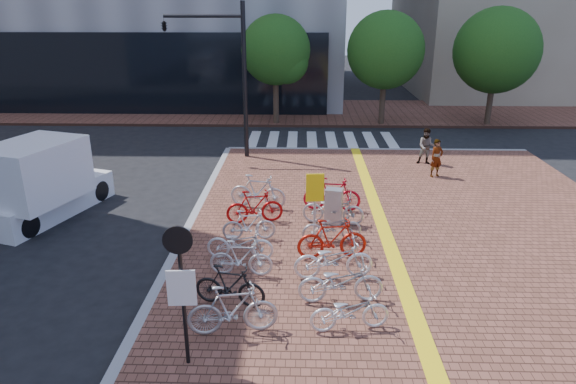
{
  "coord_description": "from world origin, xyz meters",
  "views": [
    {
      "loc": [
        -0.52,
        -11.51,
        6.6
      ],
      "look_at": [
        -0.92,
        2.87,
        1.3
      ],
      "focal_mm": 32.0,
      "sensor_mm": 36.0,
      "label": 1
    }
  ],
  "objects_px": {
    "notice_sign": "(181,280)",
    "box_truck": "(40,179)",
    "bike_1": "(230,286)",
    "bike_10": "(332,239)",
    "bike_2": "(241,258)",
    "bike_7": "(350,311)",
    "bike_8": "(341,282)",
    "bike_11": "(332,227)",
    "bike_6": "(258,191)",
    "bike_9": "(333,259)",
    "bike_3": "(240,243)",
    "bike_4": "(249,225)",
    "bike_5": "(255,207)",
    "bike_0": "(233,309)",
    "utility_box": "(334,206)",
    "bike_13": "(332,194)",
    "pedestrian_b": "(427,146)",
    "bike_12": "(333,209)",
    "yellow_sign": "(315,193)",
    "traffic_light_pole": "(208,52)",
    "pedestrian_a": "(437,158)"
  },
  "relations": [
    {
      "from": "bike_8",
      "to": "bike_10",
      "type": "relative_size",
      "value": 1.04
    },
    {
      "from": "bike_1",
      "to": "bike_10",
      "type": "height_order",
      "value": "bike_10"
    },
    {
      "from": "bike_12",
      "to": "yellow_sign",
      "type": "height_order",
      "value": "yellow_sign"
    },
    {
      "from": "pedestrian_a",
      "to": "bike_10",
      "type": "bearing_deg",
      "value": -146.47
    },
    {
      "from": "bike_4",
      "to": "bike_13",
      "type": "xyz_separation_m",
      "value": [
        2.5,
        2.33,
        0.1
      ]
    },
    {
      "from": "bike_2",
      "to": "box_truck",
      "type": "bearing_deg",
      "value": 62.45
    },
    {
      "from": "bike_8",
      "to": "bike_11",
      "type": "distance_m",
      "value": 3.18
    },
    {
      "from": "bike_6",
      "to": "bike_10",
      "type": "xyz_separation_m",
      "value": [
        2.28,
        -3.58,
        -0.01
      ]
    },
    {
      "from": "bike_10",
      "to": "notice_sign",
      "type": "relative_size",
      "value": 0.65
    },
    {
      "from": "bike_2",
      "to": "bike_13",
      "type": "distance_m",
      "value": 5.07
    },
    {
      "from": "bike_9",
      "to": "bike_11",
      "type": "bearing_deg",
      "value": -8.67
    },
    {
      "from": "bike_8",
      "to": "notice_sign",
      "type": "relative_size",
      "value": 0.68
    },
    {
      "from": "bike_2",
      "to": "bike_13",
      "type": "xyz_separation_m",
      "value": [
        2.5,
        4.41,
        0.09
      ]
    },
    {
      "from": "bike_8",
      "to": "utility_box",
      "type": "xyz_separation_m",
      "value": [
        0.09,
        4.47,
        0.05
      ]
    },
    {
      "from": "bike_11",
      "to": "pedestrian_a",
      "type": "height_order",
      "value": "pedestrian_a"
    },
    {
      "from": "bike_11",
      "to": "traffic_light_pole",
      "type": "bearing_deg",
      "value": 18.91
    },
    {
      "from": "bike_7",
      "to": "bike_8",
      "type": "relative_size",
      "value": 0.87
    },
    {
      "from": "bike_2",
      "to": "pedestrian_b",
      "type": "bearing_deg",
      "value": -31.83
    },
    {
      "from": "bike_13",
      "to": "notice_sign",
      "type": "xyz_separation_m",
      "value": [
        -3.14,
        -7.81,
        1.24
      ]
    },
    {
      "from": "bike_0",
      "to": "bike_2",
      "type": "distance_m",
      "value": 2.41
    },
    {
      "from": "bike_13",
      "to": "notice_sign",
      "type": "distance_m",
      "value": 8.5
    },
    {
      "from": "bike_12",
      "to": "yellow_sign",
      "type": "xyz_separation_m",
      "value": [
        -0.59,
        -0.89,
        0.83
      ]
    },
    {
      "from": "bike_4",
      "to": "bike_12",
      "type": "relative_size",
      "value": 0.81
    },
    {
      "from": "pedestrian_b",
      "to": "bike_12",
      "type": "bearing_deg",
      "value": -112.57
    },
    {
      "from": "notice_sign",
      "to": "box_truck",
      "type": "height_order",
      "value": "notice_sign"
    },
    {
      "from": "bike_4",
      "to": "bike_5",
      "type": "distance_m",
      "value": 1.25
    },
    {
      "from": "bike_13",
      "to": "bike_9",
      "type": "bearing_deg",
      "value": -176.44
    },
    {
      "from": "bike_7",
      "to": "notice_sign",
      "type": "bearing_deg",
      "value": 100.46
    },
    {
      "from": "pedestrian_a",
      "to": "notice_sign",
      "type": "xyz_separation_m",
      "value": [
        -7.42,
        -11.47,
        1.06
      ]
    },
    {
      "from": "pedestrian_b",
      "to": "notice_sign",
      "type": "distance_m",
      "value": 15.14
    },
    {
      "from": "bike_6",
      "to": "bike_1",
      "type": "bearing_deg",
      "value": -170.54
    },
    {
      "from": "bike_4",
      "to": "bike_2",
      "type": "bearing_deg",
      "value": 174.12
    },
    {
      "from": "bike_3",
      "to": "pedestrian_b",
      "type": "distance_m",
      "value": 11.25
    },
    {
      "from": "bike_8",
      "to": "bike_13",
      "type": "height_order",
      "value": "bike_13"
    },
    {
      "from": "bike_3",
      "to": "bike_8",
      "type": "relative_size",
      "value": 0.92
    },
    {
      "from": "bike_0",
      "to": "bike_6",
      "type": "relative_size",
      "value": 0.98
    },
    {
      "from": "bike_3",
      "to": "notice_sign",
      "type": "distance_m",
      "value": 4.52
    },
    {
      "from": "bike_6",
      "to": "bike_9",
      "type": "height_order",
      "value": "bike_6"
    },
    {
      "from": "bike_4",
      "to": "box_truck",
      "type": "distance_m",
      "value": 7.32
    },
    {
      "from": "bike_4",
      "to": "bike_5",
      "type": "xyz_separation_m",
      "value": [
        0.06,
        1.25,
        0.07
      ]
    },
    {
      "from": "bike_3",
      "to": "bike_13",
      "type": "height_order",
      "value": "bike_13"
    },
    {
      "from": "bike_0",
      "to": "pedestrian_a",
      "type": "distance_m",
      "value": 12.43
    },
    {
      "from": "bike_3",
      "to": "notice_sign",
      "type": "relative_size",
      "value": 0.62
    },
    {
      "from": "bike_0",
      "to": "bike_10",
      "type": "height_order",
      "value": "bike_10"
    },
    {
      "from": "bike_6",
      "to": "bike_7",
      "type": "relative_size",
      "value": 1.13
    },
    {
      "from": "bike_7",
      "to": "yellow_sign",
      "type": "bearing_deg",
      "value": -2.31
    },
    {
      "from": "bike_1",
      "to": "traffic_light_pole",
      "type": "bearing_deg",
      "value": 22.47
    },
    {
      "from": "bike_1",
      "to": "bike_10",
      "type": "xyz_separation_m",
      "value": [
        2.42,
        2.37,
        0.07
      ]
    },
    {
      "from": "bike_2",
      "to": "bike_7",
      "type": "bearing_deg",
      "value": -128.4
    },
    {
      "from": "bike_13",
      "to": "bike_4",
      "type": "bearing_deg",
      "value": 138.99
    }
  ]
}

